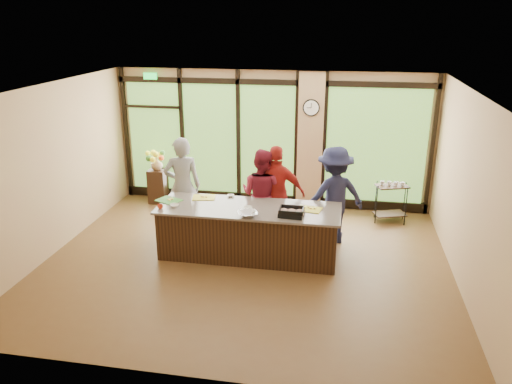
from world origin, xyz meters
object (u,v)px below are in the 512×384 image
at_px(roasting_pan, 291,214).
at_px(bar_cart, 391,198).
at_px(island_base, 249,232).
at_px(cook_left, 183,186).
at_px(flower_stand, 158,186).
at_px(cook_right, 334,196).

relative_size(roasting_pan, bar_cart, 0.46).
xyz_separation_m(island_base, cook_left, (-1.45, 0.75, 0.53)).
bearing_deg(flower_stand, roasting_pan, -39.60).
bearing_deg(island_base, cook_left, 152.55).
xyz_separation_m(cook_right, bar_cart, (1.15, 1.20, -0.40)).
distance_m(cook_left, roasting_pan, 2.45).
bearing_deg(cook_right, island_base, 5.85).
bearing_deg(flower_stand, cook_left, -56.23).
relative_size(flower_stand, bar_cart, 0.88).
relative_size(cook_right, bar_cart, 2.11).
height_order(island_base, cook_left, cook_left).
bearing_deg(cook_left, island_base, 135.51).
height_order(cook_left, bar_cart, cook_left).
bearing_deg(bar_cart, cook_right, -153.12).
bearing_deg(roasting_pan, cook_left, 160.56).
height_order(island_base, cook_right, cook_right).
bearing_deg(bar_cart, roasting_pan, -147.66).
xyz_separation_m(roasting_pan, flower_stand, (-3.35, 2.57, -0.57)).
xyz_separation_m(island_base, flower_stand, (-2.58, 2.31, -0.05)).
xyz_separation_m(cook_left, bar_cart, (4.05, 1.30, -0.44)).
relative_size(cook_left, flower_stand, 2.50).
relative_size(cook_right, roasting_pan, 4.60).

